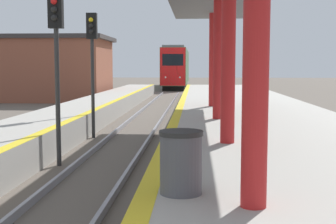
{
  "coord_description": "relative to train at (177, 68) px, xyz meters",
  "views": [
    {
      "loc": [
        2.3,
        -2.71,
        2.57
      ],
      "look_at": [
        0.87,
        21.42,
        0.18
      ],
      "focal_mm": 50.0,
      "sensor_mm": 36.0,
      "label": 1
    }
  ],
  "objects": [
    {
      "name": "train",
      "position": [
        0.0,
        0.0,
        0.0
      ],
      "size": [
        2.61,
        18.88,
        4.67
      ],
      "color": "black",
      "rests_on": "ground"
    },
    {
      "name": "signal_mid",
      "position": [
        -1.21,
        -44.31,
        0.72
      ],
      "size": [
        0.36,
        0.31,
        4.41
      ],
      "color": "#2D2D2D",
      "rests_on": "ground"
    },
    {
      "name": "signal_far",
      "position": [
        -1.34,
        -39.64,
        0.72
      ],
      "size": [
        0.36,
        0.31,
        4.41
      ],
      "color": "#2D2D2D",
      "rests_on": "ground"
    },
    {
      "name": "trash_bin",
      "position": [
        2.11,
        -49.86,
        -1.08
      ],
      "size": [
        0.59,
        0.59,
        0.85
      ],
      "color": "#4C4C51",
      "rests_on": "platform_right"
    },
    {
      "name": "station_building",
      "position": [
        -10.79,
        -21.48,
        0.02
      ],
      "size": [
        13.36,
        6.59,
        4.75
      ],
      "color": "brown",
      "rests_on": "ground"
    }
  ]
}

